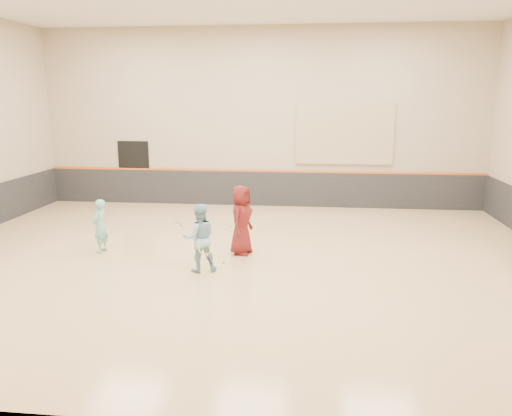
# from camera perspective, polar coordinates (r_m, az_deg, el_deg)

# --- Properties ---
(room) EXTENTS (15.04, 12.04, 6.22)m
(room) POSITION_cam_1_polar(r_m,az_deg,el_deg) (11.44, -2.46, -2.02)
(room) COLOR tan
(room) RESTS_ON ground
(wainscot_back) EXTENTS (14.90, 0.04, 1.20)m
(wainscot_back) POSITION_cam_1_polar(r_m,az_deg,el_deg) (17.28, 0.53, 2.23)
(wainscot_back) COLOR #232326
(wainscot_back) RESTS_ON floor
(accent_stripe) EXTENTS (14.90, 0.03, 0.06)m
(accent_stripe) POSITION_cam_1_polar(r_m,az_deg,el_deg) (17.17, 0.53, 4.26)
(accent_stripe) COLOR #D85914
(accent_stripe) RESTS_ON wall_back
(acoustic_panel) EXTENTS (3.20, 0.08, 2.00)m
(acoustic_panel) POSITION_cam_1_polar(r_m,az_deg,el_deg) (16.97, 10.08, 8.32)
(acoustic_panel) COLOR tan
(acoustic_panel) RESTS_ON wall_back
(doorway) EXTENTS (1.10, 0.05, 2.20)m
(doorway) POSITION_cam_1_polar(r_m,az_deg,el_deg) (18.21, -13.74, 3.99)
(doorway) COLOR black
(doorway) RESTS_ON floor
(girl) EXTENTS (0.35, 0.50, 1.31)m
(girl) POSITION_cam_1_polar(r_m,az_deg,el_deg) (12.60, -17.41, -1.99)
(girl) COLOR #6DBDB8
(girl) RESTS_ON floor
(instructor) EXTENTS (0.87, 0.78, 1.49)m
(instructor) POSITION_cam_1_polar(r_m,az_deg,el_deg) (10.76, -6.47, -3.41)
(instructor) COLOR #85B4CE
(instructor) RESTS_ON floor
(young_man) EXTENTS (0.72, 0.92, 1.67)m
(young_man) POSITION_cam_1_polar(r_m,az_deg,el_deg) (11.89, -1.69, -1.37)
(young_man) COLOR maroon
(young_man) RESTS_ON floor
(held_racket) EXTENTS (0.48, 0.48, 0.46)m
(held_racket) POSITION_cam_1_polar(r_m,az_deg,el_deg) (10.52, -5.90, -4.73)
(held_racket) COLOR yellow
(held_racket) RESTS_ON instructor
(spare_racket) EXTENTS (0.61, 0.61, 0.07)m
(spare_racket) POSITION_cam_1_polar(r_m,az_deg,el_deg) (15.01, -9.04, -1.71)
(spare_racket) COLOR gold
(spare_racket) RESTS_ON floor
(ball_under_racket) EXTENTS (0.07, 0.07, 0.07)m
(ball_under_racket) POSITION_cam_1_polar(r_m,az_deg,el_deg) (11.40, -3.74, -6.18)
(ball_under_racket) COLOR yellow
(ball_under_racket) RESTS_ON floor
(ball_in_hand) EXTENTS (0.07, 0.07, 0.07)m
(ball_in_hand) POSITION_cam_1_polar(r_m,az_deg,el_deg) (11.69, -1.40, -0.18)
(ball_in_hand) COLOR yellow
(ball_in_hand) RESTS_ON young_man
(ball_beside_spare) EXTENTS (0.07, 0.07, 0.07)m
(ball_beside_spare) POSITION_cam_1_polar(r_m,az_deg,el_deg) (14.50, -2.81, -2.08)
(ball_beside_spare) COLOR #CBEB36
(ball_beside_spare) RESTS_ON floor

